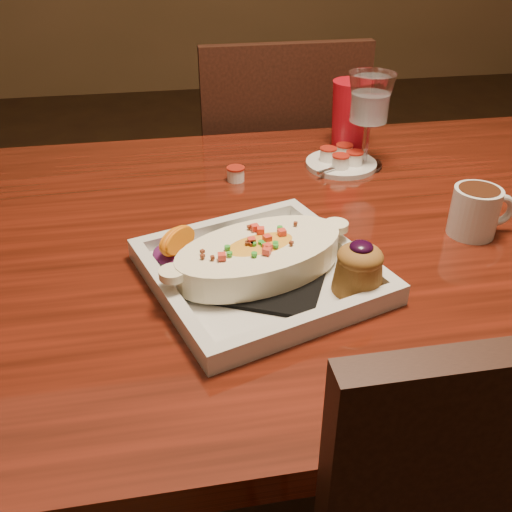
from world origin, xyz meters
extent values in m
plane|color=#301F10|center=(0.00, 0.00, 0.00)|extent=(7.00, 7.00, 0.00)
cube|color=maroon|center=(0.00, 0.00, 0.73)|extent=(1.50, 0.90, 0.04)
cylinder|color=black|center=(-0.67, 0.37, 0.35)|extent=(0.07, 0.07, 0.71)
cube|color=black|center=(0.00, 0.70, 0.45)|extent=(0.42, 0.42, 0.04)
cylinder|color=black|center=(0.17, 0.87, 0.23)|extent=(0.04, 0.04, 0.45)
cylinder|color=black|center=(-0.17, 0.87, 0.23)|extent=(0.04, 0.04, 0.45)
cylinder|color=black|center=(0.17, 0.53, 0.23)|extent=(0.04, 0.04, 0.45)
cylinder|color=black|center=(-0.17, 0.53, 0.23)|extent=(0.04, 0.04, 0.45)
cube|color=black|center=(0.00, 0.51, 0.70)|extent=(0.40, 0.03, 0.46)
cube|color=silver|center=(-0.18, -0.13, 0.76)|extent=(0.36, 0.36, 0.01)
cube|color=black|center=(-0.18, -0.13, 0.77)|extent=(0.24, 0.24, 0.01)
ellipsoid|color=gold|center=(-0.18, -0.13, 0.79)|extent=(0.23, 0.17, 0.04)
ellipsoid|color=#5B1451|center=(-0.29, -0.08, 0.77)|extent=(0.06, 0.07, 0.02)
cone|color=#956126|center=(-0.06, -0.20, 0.79)|extent=(0.07, 0.07, 0.05)
ellipsoid|color=#956126|center=(-0.06, -0.20, 0.81)|extent=(0.06, 0.06, 0.03)
ellipsoid|color=black|center=(-0.06, -0.20, 0.83)|extent=(0.03, 0.03, 0.01)
cylinder|color=silver|center=(0.17, -0.06, 0.79)|extent=(0.07, 0.07, 0.08)
cylinder|color=#35190E|center=(0.17, -0.06, 0.82)|extent=(0.06, 0.06, 0.02)
torus|color=silver|center=(0.21, -0.07, 0.79)|extent=(0.06, 0.01, 0.05)
cylinder|color=silver|center=(0.09, 0.22, 0.75)|extent=(0.07, 0.07, 0.01)
cylinder|color=silver|center=(0.09, 0.22, 0.80)|extent=(0.01, 0.01, 0.08)
cone|color=silver|center=(0.09, 0.22, 0.89)|extent=(0.09, 0.09, 0.09)
cylinder|color=silver|center=(0.05, 0.23, 0.75)|extent=(0.14, 0.14, 0.01)
cylinder|color=white|center=(0.02, 0.24, 0.77)|extent=(0.03, 0.03, 0.02)
cylinder|color=#B22415|center=(0.02, 0.24, 0.78)|extent=(0.03, 0.03, 0.00)
cylinder|color=white|center=(0.06, 0.25, 0.77)|extent=(0.03, 0.03, 0.02)
cylinder|color=#B22415|center=(0.06, 0.25, 0.78)|extent=(0.03, 0.03, 0.00)
cylinder|color=white|center=(0.07, 0.21, 0.77)|extent=(0.03, 0.03, 0.02)
cylinder|color=#B22415|center=(0.07, 0.21, 0.78)|extent=(0.03, 0.03, 0.00)
cylinder|color=white|center=(0.04, 0.20, 0.77)|extent=(0.03, 0.03, 0.02)
cylinder|color=#B22415|center=(0.04, 0.20, 0.78)|extent=(0.03, 0.03, 0.00)
cylinder|color=white|center=(-0.17, 0.20, 0.76)|extent=(0.03, 0.03, 0.02)
cylinder|color=#B22415|center=(-0.17, 0.20, 0.78)|extent=(0.03, 0.03, 0.00)
cone|color=#B80D1B|center=(0.10, 0.33, 0.82)|extent=(0.08, 0.08, 0.14)
camera|label=1|loc=(-0.30, -0.78, 1.20)|focal=40.00mm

